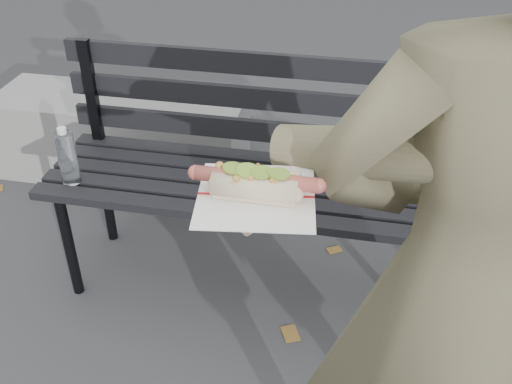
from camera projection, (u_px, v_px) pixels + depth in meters
park_bench at (256, 161)px, 2.12m from camera, size 1.50×0.44×0.88m
concrete_block at (122, 136)px, 2.94m from camera, size 1.20×0.40×0.40m
person at (467, 289)px, 1.12m from camera, size 0.68×0.51×1.69m
held_hotdog at (377, 165)px, 0.97m from camera, size 0.62×0.31×0.20m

